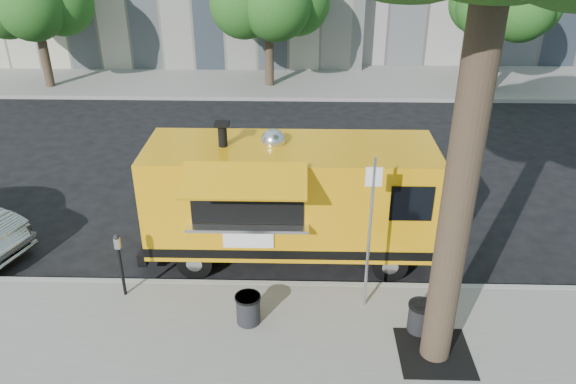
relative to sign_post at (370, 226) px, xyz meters
name	(u,v)px	position (x,y,z in m)	size (l,w,h in m)	color
ground	(284,263)	(-1.55, 1.55, -1.85)	(120.00, 120.00, 0.00)	black
curb	(282,286)	(-1.55, 0.62, -1.77)	(60.00, 0.14, 0.16)	#999993
far_sidewalk	(294,81)	(-1.55, 15.05, -1.77)	(60.00, 5.00, 0.15)	gray
tree_well	(434,353)	(1.05, -1.25, -1.69)	(1.20, 1.20, 0.02)	black
sign_post	(370,226)	(0.00, 0.00, 0.00)	(0.28, 0.06, 3.00)	silver
parking_meter	(120,258)	(-4.55, 0.20, -0.87)	(0.11, 0.11, 1.33)	black
food_truck	(289,198)	(-1.44, 1.84, -0.43)	(6.16, 2.83, 3.02)	#F1A30C
trash_bin_left	(248,308)	(-2.11, -0.53, -1.40)	(0.46, 0.46, 0.56)	black
trash_bin_right	(420,316)	(0.90, -0.68, -1.40)	(0.46, 0.46, 0.56)	black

